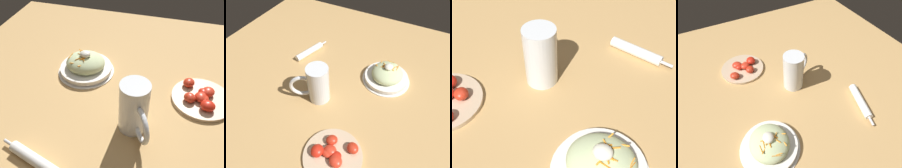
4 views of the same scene
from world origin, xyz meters
The scene contains 5 objects.
ground_plane centered at (0.00, 0.00, 0.00)m, with size 1.43×1.43×0.00m, color tan.
salad_plate centered at (0.19, -0.19, 0.03)m, with size 0.21×0.21×0.09m.
beer_mug centered at (-0.04, 0.03, 0.07)m, with size 0.11×0.15×0.17m.
napkin_roll centered at (0.18, 0.22, 0.02)m, with size 0.19×0.08×0.03m.
tomato_plate centered at (-0.24, -0.15, 0.01)m, with size 0.20×0.20×0.04m.
Camera 4 is at (0.47, -0.26, 0.65)m, focal length 30.80 mm.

